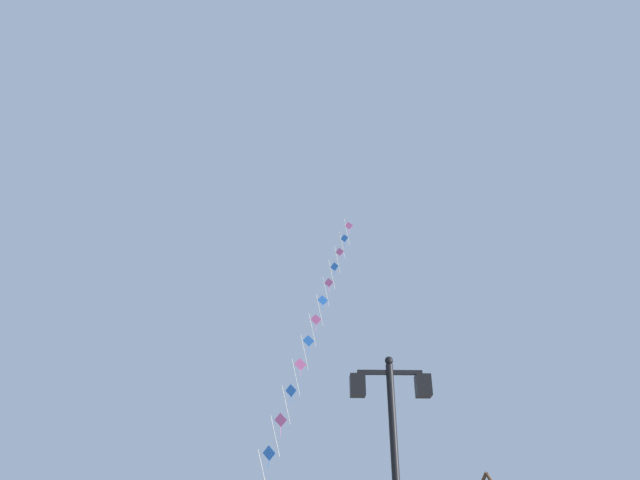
% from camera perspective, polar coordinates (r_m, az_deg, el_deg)
% --- Properties ---
extents(twin_lantern_lamp_post, '(1.51, 0.28, 5.12)m').
position_cam_1_polar(twin_lantern_lamp_post, '(11.06, 7.23, -19.05)').
color(twin_lantern_lamp_post, black).
rests_on(twin_lantern_lamp_post, ground_plane).
extents(kite_train, '(4.84, 10.46, 18.03)m').
position_cam_1_polar(kite_train, '(23.72, -1.09, -9.73)').
color(kite_train, brown).
rests_on(kite_train, ground_plane).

